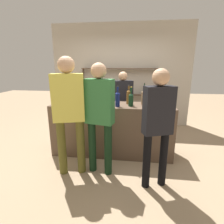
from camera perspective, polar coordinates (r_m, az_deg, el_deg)
ground_plane at (r=3.61m, az=0.00°, el=-12.90°), size 16.00×16.00×0.00m
bar_counter at (r=3.40m, az=0.00°, el=-5.59°), size 2.26×0.61×0.98m
back_wall at (r=5.09m, az=2.81°, el=11.76°), size 3.86×0.12×2.80m
back_shelf at (r=4.94m, az=2.49°, el=7.94°), size 2.13×0.18×1.61m
counter_bottle_0 at (r=3.12m, az=6.20°, el=4.24°), size 0.09×0.09×0.35m
counter_bottle_1 at (r=3.11m, az=-6.36°, el=4.13°), size 0.07×0.07×0.33m
counter_bottle_2 at (r=3.30m, az=5.44°, el=5.11°), size 0.08×0.08×0.36m
counter_bottle_3 at (r=3.08m, az=11.68°, el=3.78°), size 0.08×0.08×0.32m
counter_bottle_4 at (r=3.07m, az=1.83°, el=4.39°), size 0.08×0.08×0.36m
counter_bottle_5 at (r=3.63m, az=-14.82°, el=5.20°), size 0.09×0.09×0.31m
wine_glass at (r=3.17m, az=17.12°, el=3.51°), size 0.08×0.08×0.16m
ice_bucket at (r=3.31m, az=11.23°, el=4.44°), size 0.21×0.21×0.23m
cork_jar at (r=3.25m, az=-11.54°, el=3.48°), size 0.13×0.13×0.15m
server_behind_counter at (r=4.11m, az=3.45°, el=3.94°), size 0.49×0.34×1.55m
customer_center at (r=2.62m, az=-4.14°, el=0.28°), size 0.46×0.28×1.73m
customer_right at (r=2.38m, az=14.73°, el=-2.60°), size 0.42×0.29×1.65m
customer_left at (r=2.66m, az=-13.89°, el=1.24°), size 0.49×0.31×1.81m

